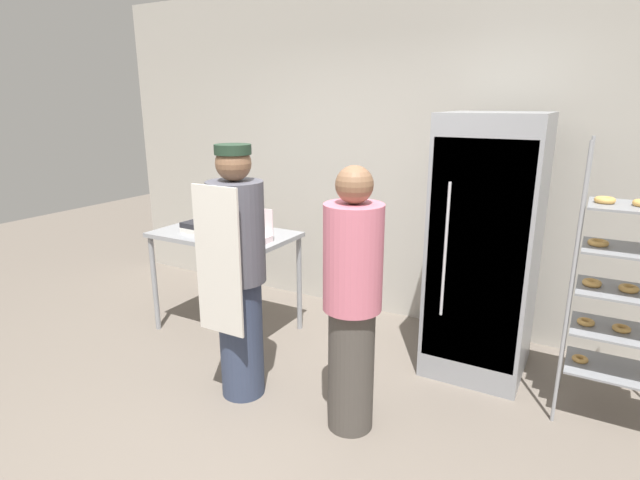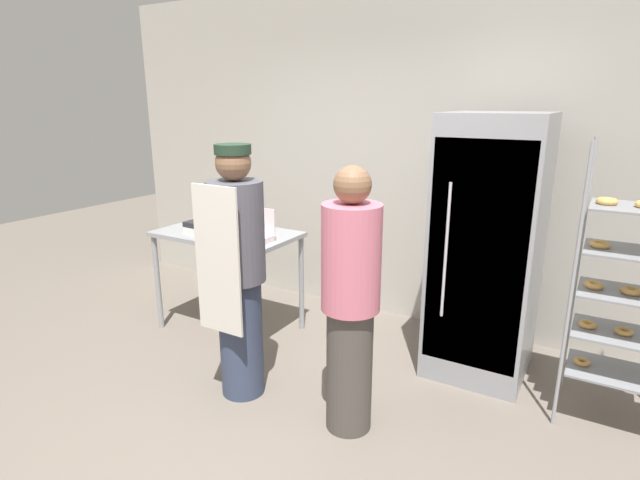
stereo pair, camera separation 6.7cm
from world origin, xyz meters
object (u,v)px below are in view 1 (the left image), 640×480
Objects in this scene: blender_pitcher at (227,212)px; donut_box at (253,236)px; binder_stack at (200,227)px; person_baker at (238,272)px; person_customer at (352,302)px; refrigerator at (485,247)px; baking_rack at (629,288)px.

donut_box is at bearing -31.71° from blender_pitcher.
blender_pitcher reaches higher than binder_stack.
blender_pitcher is 1.26m from person_baker.
blender_pitcher is 1.89m from person_customer.
refrigerator reaches higher than binder_stack.
refrigerator is 6.42× the size of blender_pitcher.
blender_pitcher is 0.29m from binder_stack.
person_customer is (1.65, -0.90, -0.19)m from blender_pitcher.
baking_rack is at bearing 4.41° from binder_stack.
person_customer is (1.15, -0.59, -0.10)m from donut_box.
donut_box is at bearing 118.90° from person_baker.
binder_stack is (-3.11, -0.24, 0.05)m from baking_rack.
person_baker is at bearing -177.61° from person_customer.
blender_pitcher is at bearing 148.29° from donut_box.
refrigerator is 7.24× the size of donut_box.
blender_pitcher is 1.07× the size of binder_stack.
person_baker is (-1.32, -1.15, -0.06)m from refrigerator.
binder_stack is at bearing 175.92° from donut_box.
blender_pitcher is 0.17× the size of person_baker.
person_customer is at bearing -27.16° from donut_box.
blender_pitcher reaches higher than donut_box.
refrigerator is 1.74m from donut_box.
person_baker is at bearing -157.65° from baking_rack.
baking_rack is 1.08× the size of person_customer.
refrigerator is at bearing 164.21° from baking_rack.
refrigerator is at bearing 12.35° from binder_stack.
binder_stack is (-0.07, -0.27, -0.09)m from blender_pitcher.
baking_rack is 1.03× the size of person_baker.
binder_stack is at bearing 159.90° from person_customer.
person_customer is at bearing -20.10° from binder_stack.
baking_rack is 6.38× the size of binder_stack.
donut_box is 1.29m from person_customer.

